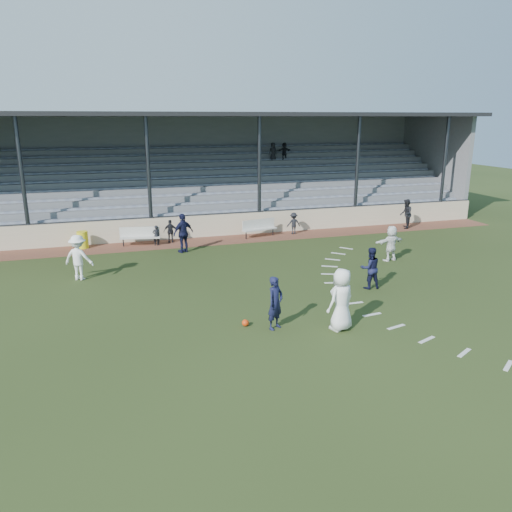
{
  "coord_description": "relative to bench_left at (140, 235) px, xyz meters",
  "views": [
    {
      "loc": [
        -5.3,
        -14.76,
        6.33
      ],
      "look_at": [
        0.0,
        2.5,
        1.3
      ],
      "focal_mm": 35.0,
      "sensor_mm": 36.0,
      "label": 1
    }
  ],
  "objects": [
    {
      "name": "player_navy_mid",
      "position": [
        7.87,
        -9.29,
        0.22
      ],
      "size": [
        0.82,
        0.66,
        1.61
      ],
      "primitive_type": "imported",
      "rotation": [
        0.0,
        0.0,
        3.08
      ],
      "color": "#121533",
      "rests_on": "ground"
    },
    {
      "name": "trash_bin",
      "position": [
        -2.78,
        0.29,
        -0.14
      ],
      "size": [
        0.53,
        0.53,
        0.85
      ],
      "primitive_type": "cylinder",
      "color": "yellow",
      "rests_on": "cinder_track"
    },
    {
      "name": "cinder_track",
      "position": [
        3.7,
        -0.08,
        -0.57
      ],
      "size": [
        34.0,
        2.0,
        0.02
      ],
      "primitive_type": "cube",
      "color": "brown",
      "rests_on": "ground"
    },
    {
      "name": "bench_right",
      "position": [
        6.38,
        0.08,
        0.0
      ],
      "size": [
        2.04,
        0.89,
        0.95
      ],
      "rotation": [
        0.0,
        0.0,
        0.23
      ],
      "color": "beige",
      "rests_on": "cinder_track"
    },
    {
      "name": "sub_right",
      "position": [
        8.43,
        0.16,
        0.04
      ],
      "size": [
        0.79,
        0.47,
        1.21
      ],
      "primitive_type": "imported",
      "rotation": [
        0.0,
        0.0,
        3.11
      ],
      "color": "black",
      "rests_on": "cinder_track"
    },
    {
      "name": "official",
      "position": [
        15.26,
        -0.39,
        0.29
      ],
      "size": [
        0.98,
        1.05,
        1.71
      ],
      "primitive_type": "imported",
      "rotation": [
        0.0,
        0.0,
        4.18
      ],
      "color": "black",
      "rests_on": "cinder_track"
    },
    {
      "name": "sub_left_far",
      "position": [
        1.58,
        0.13,
        0.04
      ],
      "size": [
        0.74,
        0.4,
        1.21
      ],
      "primitive_type": "imported",
      "rotation": [
        0.0,
        0.0,
        2.99
      ],
      "color": "black",
      "rests_on": "cinder_track"
    },
    {
      "name": "penalty_arc",
      "position": [
        7.83,
        -10.58,
        -0.58
      ],
      "size": [
        3.89,
        14.63,
        0.01
      ],
      "color": "silver",
      "rests_on": "ground"
    },
    {
      "name": "player_white_lead",
      "position": [
        5.08,
        -12.47,
        0.39
      ],
      "size": [
        1.12,
        0.93,
        1.96
      ],
      "primitive_type": "imported",
      "rotation": [
        0.0,
        0.0,
        3.51
      ],
      "color": "white",
      "rests_on": "ground"
    },
    {
      "name": "football",
      "position": [
        2.34,
        -11.38,
        -0.47
      ],
      "size": [
        0.22,
        0.22,
        0.22
      ],
      "primitive_type": "sphere",
      "color": "red",
      "rests_on": "ground"
    },
    {
      "name": "sub_left_near",
      "position": [
        0.8,
        -0.2,
        -0.05
      ],
      "size": [
        0.41,
        0.3,
        1.03
      ],
      "primitive_type": "imported",
      "rotation": [
        0.0,
        0.0,
        3.28
      ],
      "color": "black",
      "rests_on": "cinder_track"
    },
    {
      "name": "retaining_wall",
      "position": [
        3.7,
        0.97,
        0.02
      ],
      "size": [
        34.0,
        0.18,
        1.2
      ],
      "primitive_type": "cube",
      "color": "beige",
      "rests_on": "ground"
    },
    {
      "name": "player_navy_wing",
      "position": [
        1.93,
        -1.92,
        0.37
      ],
      "size": [
        1.21,
        0.91,
        1.9
      ],
      "primitive_type": "imported",
      "rotation": [
        0.0,
        0.0,
        3.59
      ],
      "color": "#121533",
      "rests_on": "ground"
    },
    {
      "name": "ground",
      "position": [
        3.7,
        -10.58,
        -0.58
      ],
      "size": [
        90.0,
        90.0,
        0.0
      ],
      "primitive_type": "plane",
      "color": "#243214",
      "rests_on": "ground"
    },
    {
      "name": "bench_left",
      "position": [
        0.0,
        0.0,
        0.0
      ],
      "size": [
        2.04,
        0.81,
        0.95
      ],
      "rotation": [
        0.0,
        0.0,
        -0.18
      ],
      "color": "beige",
      "rests_on": "cinder_track"
    },
    {
      "name": "player_navy_lead",
      "position": [
        3.18,
        -11.81,
        0.25
      ],
      "size": [
        0.73,
        0.67,
        1.68
      ],
      "primitive_type": "imported",
      "rotation": [
        0.0,
        0.0,
        0.59
      ],
      "color": "#121533",
      "rests_on": "ground"
    },
    {
      "name": "player_white_wing",
      "position": [
        -2.76,
        -4.9,
        0.33
      ],
      "size": [
        1.37,
        1.15,
        1.84
      ],
      "primitive_type": "imported",
      "rotation": [
        0.0,
        0.0,
        2.67
      ],
      "color": "white",
      "rests_on": "ground"
    },
    {
      "name": "player_white_back",
      "position": [
        10.72,
        -6.14,
        0.23
      ],
      "size": [
        1.57,
        0.72,
        1.63
      ],
      "primitive_type": "imported",
      "rotation": [
        0.0,
        0.0,
        3.31
      ],
      "color": "white",
      "rests_on": "ground"
    },
    {
      "name": "grandstand",
      "position": [
        3.71,
        5.68,
        1.62
      ],
      "size": [
        34.6,
        9.0,
        6.61
      ],
      "color": "slate",
      "rests_on": "ground"
    }
  ]
}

